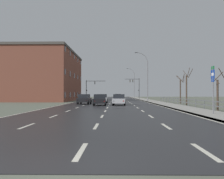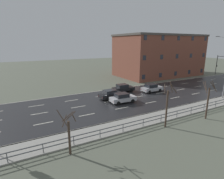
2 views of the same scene
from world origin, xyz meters
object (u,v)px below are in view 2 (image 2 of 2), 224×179
at_px(car_distant, 123,98).
at_px(car_mid_centre, 123,88).
at_px(car_far_right, 152,88).
at_px(car_near_right, 111,94).
at_px(brick_building, 159,55).
at_px(traffic_signal_left, 221,62).

distance_m(car_distant, car_mid_centre, 6.44).
xyz_separation_m(car_mid_centre, car_far_right, (2.54, 4.89, 0.00)).
bearing_deg(car_near_right, brick_building, 118.93).
height_order(traffic_signal_left, car_far_right, traffic_signal_left).
bearing_deg(car_mid_centre, traffic_signal_left, 97.39).
distance_m(traffic_signal_left, car_near_right, 39.81).
height_order(car_near_right, brick_building, brick_building).
relative_size(car_distant, car_mid_centre, 1.00).
bearing_deg(car_far_right, car_mid_centre, -116.98).
distance_m(traffic_signal_left, car_distant, 39.64).
bearing_deg(car_mid_centre, car_distant, -29.83).
bearing_deg(car_far_right, traffic_signal_left, 100.48).
distance_m(car_far_right, brick_building, 20.79).
xyz_separation_m(car_near_right, brick_building, (-14.26, 23.46, 4.94)).
bearing_deg(car_distant, car_near_right, -163.90).
xyz_separation_m(traffic_signal_left, car_distant, (8.21, -38.66, -3.02)).
bearing_deg(car_distant, traffic_signal_left, 104.64).
bearing_deg(traffic_signal_left, car_near_right, -82.09).
distance_m(car_mid_centre, car_far_right, 5.51).
bearing_deg(traffic_signal_left, car_mid_centre, -85.47).
relative_size(traffic_signal_left, car_distant, 1.39).
bearing_deg(car_distant, car_mid_centre, 149.96).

